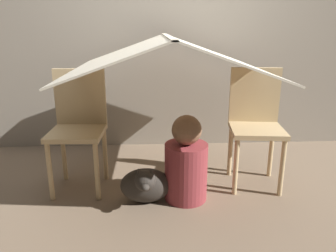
{
  "coord_description": "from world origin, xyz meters",
  "views": [
    {
      "loc": [
        -0.12,
        -2.19,
        1.22
      ],
      "look_at": [
        0.0,
        0.15,
        0.5
      ],
      "focal_mm": 35.0,
      "sensor_mm": 36.0,
      "label": 1
    }
  ],
  "objects_px": {
    "dog": "(146,185)",
    "person_front": "(186,164)",
    "chair_left": "(79,124)",
    "chair_right": "(256,121)"
  },
  "relations": [
    {
      "from": "dog",
      "to": "person_front",
      "type": "bearing_deg",
      "value": 11.01
    },
    {
      "from": "person_front",
      "to": "chair_left",
      "type": "bearing_deg",
      "value": 161.85
    },
    {
      "from": "person_front",
      "to": "dog",
      "type": "height_order",
      "value": "person_front"
    },
    {
      "from": "chair_left",
      "to": "chair_right",
      "type": "bearing_deg",
      "value": 2.34
    },
    {
      "from": "chair_left",
      "to": "chair_right",
      "type": "xyz_separation_m",
      "value": [
        1.36,
        -0.0,
        0.0
      ]
    },
    {
      "from": "chair_left",
      "to": "chair_right",
      "type": "distance_m",
      "value": 1.36
    },
    {
      "from": "chair_left",
      "to": "dog",
      "type": "xyz_separation_m",
      "value": [
        0.5,
        -0.32,
        -0.36
      ]
    },
    {
      "from": "chair_left",
      "to": "person_front",
      "type": "relative_size",
      "value": 1.44
    },
    {
      "from": "chair_right",
      "to": "person_front",
      "type": "height_order",
      "value": "chair_right"
    },
    {
      "from": "chair_left",
      "to": "dog",
      "type": "distance_m",
      "value": 0.7
    }
  ]
}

